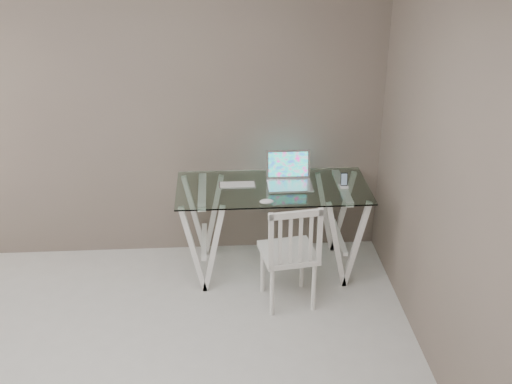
# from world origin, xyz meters

# --- Properties ---
(room) EXTENTS (4.50, 4.52, 2.71)m
(room) POSITION_xyz_m (-0.06, 0.02, 1.72)
(room) COLOR beige
(room) RESTS_ON ground
(desk) EXTENTS (1.50, 0.70, 0.75)m
(desk) POSITION_xyz_m (1.07, 1.85, 0.38)
(desk) COLOR silver
(desk) RESTS_ON ground
(chair) EXTENTS (0.44, 0.44, 0.86)m
(chair) POSITION_xyz_m (1.16, 1.33, 0.47)
(chair) COLOR white
(chair) RESTS_ON ground
(laptop) EXTENTS (0.35, 0.29, 0.24)m
(laptop) POSITION_xyz_m (1.20, 1.91, 0.80)
(laptop) COLOR silver
(laptop) RESTS_ON desk
(keyboard) EXTENTS (0.29, 0.12, 0.01)m
(keyboard) POSITION_xyz_m (0.79, 1.90, 0.75)
(keyboard) COLOR silver
(keyboard) RESTS_ON desk
(mouse) EXTENTS (0.11, 0.06, 0.03)m
(mouse) POSITION_xyz_m (1.00, 1.56, 0.76)
(mouse) COLOR white
(mouse) RESTS_ON desk
(phone_dock) EXTENTS (0.06, 0.06, 0.12)m
(phone_dock) POSITION_xyz_m (1.62, 1.81, 0.78)
(phone_dock) COLOR white
(phone_dock) RESTS_ON desk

